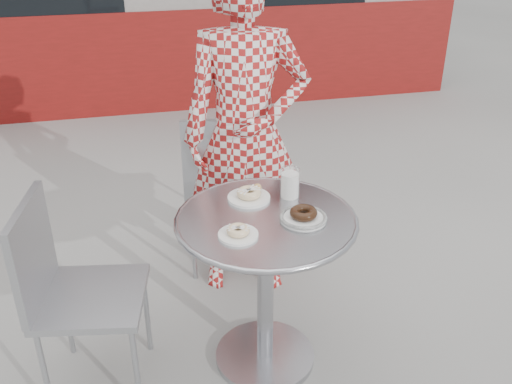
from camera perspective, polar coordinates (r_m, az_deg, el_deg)
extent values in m
plane|color=#9E9C97|center=(2.88, -0.23, -15.76)|extent=(60.00, 60.00, 0.00)
cube|color=maroon|center=(5.93, -8.52, 12.87)|extent=(6.02, 0.20, 1.00)
cylinder|color=#B7B7BC|center=(2.84, 0.89, -16.02)|extent=(0.47, 0.47, 0.03)
cylinder|color=#B7B7BC|center=(2.60, 0.95, -10.04)|extent=(0.07, 0.07, 0.75)
cylinder|color=#B7B7BC|center=(2.39, 1.02, -2.80)|extent=(0.75, 0.75, 0.02)
torus|color=#B7B7BC|center=(2.39, 1.02, -2.80)|extent=(0.77, 0.77, 0.03)
cube|color=#9EA0A5|center=(3.28, -2.97, 0.69)|extent=(0.53, 0.53, 0.03)
cube|color=#9EA0A5|center=(2.97, -2.94, 3.04)|extent=(0.46, 0.10, 0.46)
cube|color=#9EA0A5|center=(2.54, -16.06, -10.11)|extent=(0.50, 0.50, 0.03)
cube|color=#9EA0A5|center=(2.47, -21.47, -5.69)|extent=(0.11, 0.43, 0.44)
imported|color=maroon|center=(2.93, -1.05, 5.73)|extent=(0.71, 0.53, 1.77)
cylinder|color=white|center=(2.52, -0.72, -0.57)|extent=(0.19, 0.19, 0.01)
torus|color=tan|center=(2.51, -0.72, -0.09)|extent=(0.11, 0.11, 0.04)
sphere|color=#B77A3F|center=(2.55, 0.14, 0.44)|extent=(0.04, 0.04, 0.04)
cylinder|color=white|center=(2.25, -1.79, -4.29)|extent=(0.16, 0.16, 0.01)
torus|color=tan|center=(2.24, -1.80, -3.85)|extent=(0.09, 0.09, 0.03)
cylinder|color=white|center=(2.37, 4.75, -2.63)|extent=(0.19, 0.19, 0.01)
torus|color=black|center=(2.36, 4.78, -2.08)|extent=(0.12, 0.12, 0.04)
torus|color=black|center=(2.37, 4.76, -2.54)|extent=(0.20, 0.20, 0.02)
cylinder|color=white|center=(2.52, 3.41, 0.68)|extent=(0.08, 0.08, 0.11)
cylinder|color=white|center=(2.52, 3.42, 0.91)|extent=(0.09, 0.09, 0.14)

